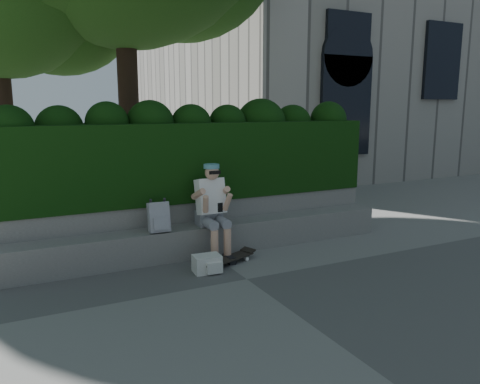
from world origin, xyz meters
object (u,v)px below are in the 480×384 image
person (212,207)px  backpack_plaid (159,217)px  skateboard (227,259)px  backpack_ground (207,264)px

person → backpack_plaid: 0.79m
backpack_plaid → skateboard: bearing=-30.1°
person → skateboard: bearing=-86.0°
person → skateboard: person is taller
person → backpack_ground: 0.93m
backpack_ground → backpack_plaid: bearing=127.5°
skateboard → backpack_plaid: (-0.82, 0.53, 0.59)m
skateboard → backpack_ground: size_ratio=2.50×
person → backpack_plaid: bearing=174.1°
person → skateboard: 0.81m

